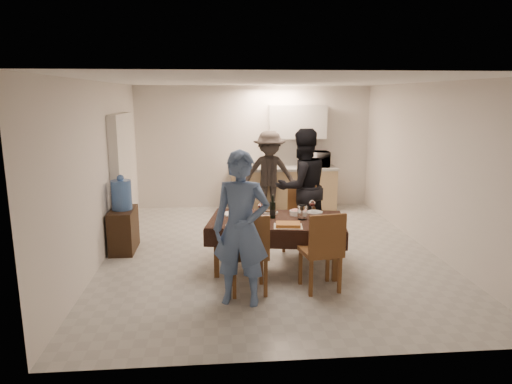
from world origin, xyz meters
The scene contains 33 objects.
floor centered at (0.00, 0.00, 0.00)m, with size 5.00×6.00×0.02m, color #A1A29D.
ceiling centered at (0.00, 0.00, 2.60)m, with size 5.00×6.00×0.02m, color white.
wall_back centered at (0.00, 3.00, 1.30)m, with size 5.00×0.02×2.60m, color silver.
wall_front centered at (0.00, -3.00, 1.30)m, with size 5.00×0.02×2.60m, color silver.
wall_left centered at (-2.50, 0.00, 1.30)m, with size 0.02×6.00×2.60m, color silver.
wall_right centered at (2.50, 0.00, 1.30)m, with size 0.02×6.00×2.60m, color silver.
stub_partition centered at (-2.42, 1.20, 1.05)m, with size 0.15×1.40×2.10m, color beige.
kitchen_base_cabinet centered at (0.60, 2.68, 0.43)m, with size 2.20×0.60×0.86m, color tan.
kitchen_worktop centered at (0.60, 2.68, 0.89)m, with size 2.24×0.64×0.05m, color #A3A49F.
upper_cabinet centered at (0.90, 2.82, 1.85)m, with size 1.20×0.34×0.70m, color silver.
dining_table centered at (0.01, -0.69, 0.68)m, with size 1.99×1.37×0.72m.
chair_near_left centered at (-0.44, -1.54, 0.63)m, with size 0.49×0.49×0.56m.
chair_near_right centered at (0.46, -1.54, 0.62)m, with size 0.53×0.54×0.55m.
chair_far_left centered at (-0.44, -0.02, 0.51)m, with size 0.40×0.40×0.45m.
chair_far_right centered at (0.46, -0.04, 0.62)m, with size 0.60×0.62×0.55m.
console centered at (-2.28, 0.25, 0.33)m, with size 0.36×0.72×0.67m, color black.
water_jug centered at (-2.28, 0.25, 0.90)m, with size 0.31×0.31×0.46m, color #4976BF.
wine_bottle centered at (-0.04, -0.64, 0.88)m, with size 0.08×0.08×0.33m, color black, non-canonical shape.
water_pitcher centered at (0.36, -0.74, 0.82)m, with size 0.13×0.13×0.20m, color white.
savoury_tart centered at (0.11, -1.07, 0.74)m, with size 0.37×0.28×0.05m, color #C97E3B.
salad_bowl centered at (0.31, -0.51, 0.75)m, with size 0.18×0.18×0.07m, color white.
mushroom_dish centered at (-0.04, -0.41, 0.73)m, with size 0.19×0.19×0.03m, color white.
wine_glass_a centered at (-0.54, -0.94, 0.82)m, with size 0.09×0.09×0.21m, color white, non-canonical shape.
wine_glass_b centered at (0.56, -0.44, 0.82)m, with size 0.09×0.09×0.20m, color white, non-canonical shape.
wine_glass_c centered at (-0.19, -0.39, 0.80)m, with size 0.08×0.08×0.17m, color white, non-canonical shape.
plate_near_left centered at (-0.59, -0.99, 0.72)m, with size 0.24×0.24×0.01m, color white.
plate_near_right centered at (0.61, -0.99, 0.73)m, with size 0.26×0.26×0.02m, color white.
plate_far_left centered at (-0.59, -0.39, 0.73)m, with size 0.29×0.29×0.02m, color white.
plate_far_right centered at (0.61, -0.39, 0.72)m, with size 0.24×0.24×0.01m, color white.
microwave centered at (1.27, 2.68, 1.07)m, with size 0.59×0.40×0.33m, color silver.
person_near centered at (-0.54, -1.74, 0.90)m, with size 0.66×0.43×1.81m, color #516C9B.
person_far centered at (0.56, 0.36, 0.95)m, with size 0.92×0.72×1.89m, color black.
person_kitchen centered at (0.24, 2.23, 0.85)m, with size 1.10×0.63×1.71m, color black.
Camera 1 is at (-0.82, -6.76, 2.40)m, focal length 32.00 mm.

